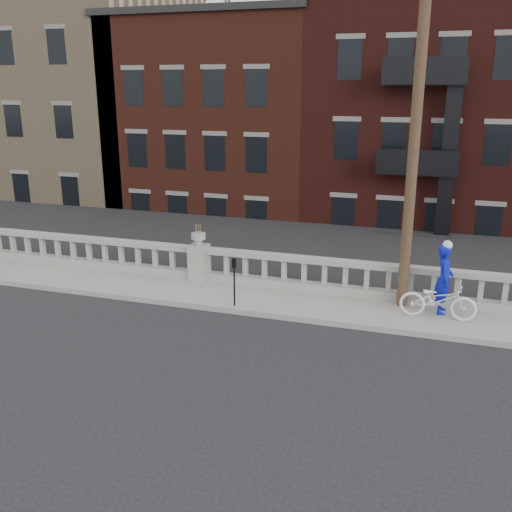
# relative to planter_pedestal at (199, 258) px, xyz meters

# --- Properties ---
(ground) EXTENTS (120.00, 120.00, 0.00)m
(ground) POSITION_rel_planter_pedestal_xyz_m (0.00, -3.95, -0.83)
(ground) COLOR black
(ground) RESTS_ON ground
(sidewalk) EXTENTS (32.00, 2.20, 0.15)m
(sidewalk) POSITION_rel_planter_pedestal_xyz_m (0.00, -0.95, -0.76)
(sidewalk) COLOR gray
(sidewalk) RESTS_ON ground
(balustrade) EXTENTS (28.00, 0.34, 1.03)m
(balustrade) POSITION_rel_planter_pedestal_xyz_m (0.00, 0.00, -0.19)
(balustrade) COLOR gray
(balustrade) RESTS_ON sidewalk
(planter_pedestal) EXTENTS (0.55, 0.55, 1.76)m
(planter_pedestal) POSITION_rel_planter_pedestal_xyz_m (0.00, 0.00, 0.00)
(planter_pedestal) COLOR gray
(planter_pedestal) RESTS_ON sidewalk
(lower_level) EXTENTS (80.00, 44.00, 20.80)m
(lower_level) POSITION_rel_planter_pedestal_xyz_m (0.56, 19.09, 1.80)
(lower_level) COLOR #605E59
(lower_level) RESTS_ON ground
(utility_pole) EXTENTS (1.60, 0.28, 10.00)m
(utility_pole) POSITION_rel_planter_pedestal_xyz_m (6.20, -0.35, 4.41)
(utility_pole) COLOR #422D1E
(utility_pole) RESTS_ON sidewalk
(parking_meter_c) EXTENTS (0.10, 0.09, 1.36)m
(parking_meter_c) POSITION_rel_planter_pedestal_xyz_m (1.81, -1.80, 0.17)
(parking_meter_c) COLOR black
(parking_meter_c) RESTS_ON sidewalk
(bicycle) EXTENTS (1.93, 0.69, 1.01)m
(bicycle) POSITION_rel_planter_pedestal_xyz_m (7.14, -1.01, -0.17)
(bicycle) COLOR white
(bicycle) RESTS_ON sidewalk
(cyclist) EXTENTS (0.45, 0.69, 1.88)m
(cyclist) POSITION_rel_planter_pedestal_xyz_m (7.24, -0.56, 0.26)
(cyclist) COLOR #0B16AC
(cyclist) RESTS_ON sidewalk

